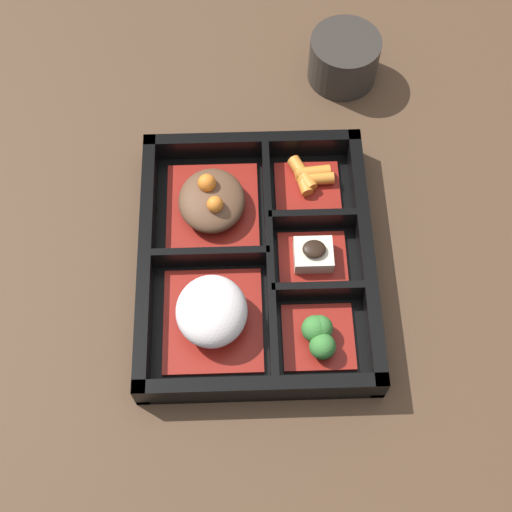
{
  "coord_description": "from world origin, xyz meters",
  "views": [
    {
      "loc": [
        -0.34,
        0.01,
        0.71
      ],
      "look_at": [
        0.0,
        0.0,
        0.03
      ],
      "focal_mm": 50.0,
      "sensor_mm": 36.0,
      "label": 1
    }
  ],
  "objects": [
    {
      "name": "ground_plane",
      "position": [
        0.0,
        0.0,
        0.0
      ],
      "size": [
        3.0,
        3.0,
        0.0
      ],
      "primitive_type": "plane",
      "color": "#4C3523"
    },
    {
      "name": "bento_base",
      "position": [
        0.0,
        0.0,
        0.01
      ],
      "size": [
        0.3,
        0.25,
        0.01
      ],
      "color": "black",
      "rests_on": "ground_plane"
    },
    {
      "name": "bento_rim",
      "position": [
        -0.0,
        -0.0,
        0.02
      ],
      "size": [
        0.3,
        0.25,
        0.04
      ],
      "color": "black",
      "rests_on": "ground_plane"
    },
    {
      "name": "bowl_rice",
      "position": [
        -0.07,
        0.05,
        0.03
      ],
      "size": [
        0.12,
        0.1,
        0.05
      ],
      "color": "maroon",
      "rests_on": "bento_base"
    },
    {
      "name": "bowl_stew",
      "position": [
        0.07,
        0.05,
        0.03
      ],
      "size": [
        0.12,
        0.1,
        0.05
      ],
      "color": "maroon",
      "rests_on": "bento_base"
    },
    {
      "name": "bowl_greens",
      "position": [
        -0.09,
        -0.06,
        0.02
      ],
      "size": [
        0.07,
        0.07,
        0.03
      ],
      "color": "maroon",
      "rests_on": "bento_base"
    },
    {
      "name": "bowl_tofu",
      "position": [
        -0.0,
        -0.06,
        0.02
      ],
      "size": [
        0.07,
        0.07,
        0.03
      ],
      "color": "maroon",
      "rests_on": "bento_base"
    },
    {
      "name": "bowl_carrots",
      "position": [
        0.1,
        -0.06,
        0.02
      ],
      "size": [
        0.08,
        0.07,
        0.02
      ],
      "color": "maroon",
      "rests_on": "bento_base"
    },
    {
      "name": "tea_cup",
      "position": [
        0.27,
        -0.12,
        0.03
      ],
      "size": [
        0.09,
        0.09,
        0.06
      ],
      "color": "#2D2823",
      "rests_on": "ground_plane"
    }
  ]
}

